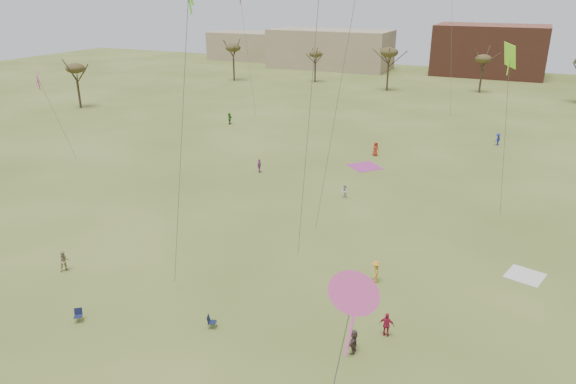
% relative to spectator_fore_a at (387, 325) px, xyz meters
% --- Properties ---
extents(ground, '(260.00, 260.00, 0.00)m').
position_rel_spectator_fore_a_xyz_m(ground, '(-10.03, -4.84, -0.81)').
color(ground, '#495A1C').
rests_on(ground, ground).
extents(spectator_fore_a, '(0.97, 0.45, 1.62)m').
position_rel_spectator_fore_a_xyz_m(spectator_fore_a, '(0.00, 0.00, 0.00)').
color(spectator_fore_a, '#A91D3F').
rests_on(spectator_fore_a, ground).
extents(spectator_fore_b, '(0.96, 1.01, 1.65)m').
position_rel_spectator_fore_a_xyz_m(spectator_fore_b, '(-24.44, -2.31, 0.01)').
color(spectator_fore_b, tan).
rests_on(spectator_fore_b, ground).
extents(spectator_fore_c, '(0.47, 1.45, 1.56)m').
position_rel_spectator_fore_a_xyz_m(spectator_fore_c, '(-1.37, -2.40, -0.03)').
color(spectator_fore_c, '#4E3B37').
rests_on(spectator_fore_c, ground).
extents(flyer_mid_b, '(0.81, 1.19, 1.70)m').
position_rel_spectator_fore_a_xyz_m(flyer_mid_b, '(-2.45, 6.05, 0.04)').
color(flyer_mid_b, orange).
rests_on(flyer_mid_b, ground).
extents(spectator_mid_d, '(0.50, 0.99, 1.63)m').
position_rel_spectator_fore_a_xyz_m(spectator_mid_d, '(-21.79, 24.64, 0.00)').
color(spectator_mid_d, '#AB4795').
rests_on(spectator_mid_d, ground).
extents(spectator_mid_e, '(0.89, 0.91, 1.48)m').
position_rel_spectator_fore_a_xyz_m(spectator_mid_e, '(-10.01, 21.04, -0.07)').
color(spectator_mid_e, silver).
rests_on(spectator_mid_e, ground).
extents(flyer_far_a, '(0.94, 1.75, 1.80)m').
position_rel_spectator_fore_a_xyz_m(flyer_far_a, '(-37.11, 43.74, 0.09)').
color(flyer_far_a, '#317025').
rests_on(flyer_far_a, ground).
extents(flyer_far_b, '(1.05, 1.04, 1.83)m').
position_rel_spectator_fore_a_xyz_m(flyer_far_b, '(-11.23, 36.79, 0.10)').
color(flyer_far_b, '#AD2E1D').
rests_on(flyer_far_b, ground).
extents(flyer_far_c, '(1.06, 1.25, 1.67)m').
position_rel_spectator_fore_a_xyz_m(flyer_far_c, '(2.67, 48.66, 0.02)').
color(flyer_far_c, navy).
rests_on(flyer_far_c, ground).
extents(blanket_cream, '(3.09, 3.09, 0.03)m').
position_rel_spectator_fore_a_xyz_m(blanket_cream, '(7.60, 11.64, -0.81)').
color(blanket_cream, silver).
rests_on(blanket_cream, ground).
extents(blanket_plum, '(4.77, 4.77, 0.03)m').
position_rel_spectator_fore_a_xyz_m(blanket_plum, '(-11.12, 31.85, -0.81)').
color(blanket_plum, '#A83385').
rests_on(blanket_plum, ground).
extents(camp_chair_left, '(0.73, 0.74, 0.87)m').
position_rel_spectator_fore_a_xyz_m(camp_chair_left, '(-18.55, -6.87, -0.55)').
color(camp_chair_left, '#141A39').
rests_on(camp_chair_left, ground).
extents(camp_chair_center, '(0.69, 0.66, 0.87)m').
position_rel_spectator_fore_a_xyz_m(camp_chair_center, '(-10.31, -3.83, -0.55)').
color(camp_chair_center, '#121B33').
rests_on(camp_chair_center, ground).
extents(tree_line, '(117.44, 49.32, 8.91)m').
position_rel_spectator_fore_a_xyz_m(tree_line, '(-12.88, 74.28, 6.28)').
color(tree_line, '#3A2B1E').
rests_on(tree_line, ground).
extents(building_tan, '(32.00, 14.00, 10.00)m').
position_rel_spectator_fore_a_xyz_m(building_tan, '(-45.03, 110.16, 4.19)').
color(building_tan, '#937F60').
rests_on(building_tan, ground).
extents(building_brick, '(26.00, 16.00, 12.00)m').
position_rel_spectator_fore_a_xyz_m(building_brick, '(-5.03, 115.16, 5.19)').
color(building_brick, brown).
rests_on(building_brick, ground).
extents(building_tan_west, '(20.00, 12.00, 8.00)m').
position_rel_spectator_fore_a_xyz_m(building_tan_west, '(-75.03, 117.16, 3.19)').
color(building_tan_west, '#937F60').
rests_on(building_tan_west, ground).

